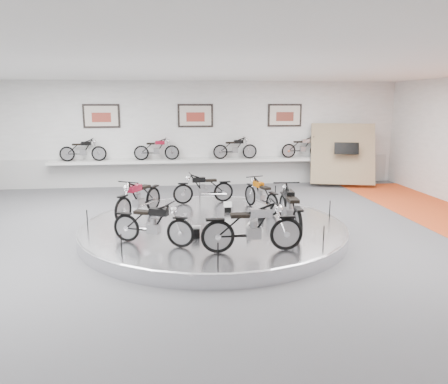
{
  "coord_description": "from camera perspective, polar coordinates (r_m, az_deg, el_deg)",
  "views": [
    {
      "loc": [
        -1.03,
        -9.93,
        3.24
      ],
      "look_at": [
        0.3,
        0.6,
        1.03
      ],
      "focal_mm": 35.0,
      "sensor_mm": 36.0,
      "label": 1
    }
  ],
  "objects": [
    {
      "name": "bike_a",
      "position": [
        11.97,
        4.84,
        -0.29
      ],
      "size": [
        0.98,
        1.62,
        0.9
      ],
      "primitive_type": null,
      "rotation": [
        0.0,
        0.0,
        1.88
      ],
      "color": "#AA5305",
      "rests_on": "display_platform"
    },
    {
      "name": "display_panel",
      "position": [
        17.46,
        15.23,
        4.82
      ],
      "size": [
        2.56,
        1.52,
        2.3
      ],
      "primitive_type": "cube",
      "rotation": [
        -0.35,
        0.0,
        -0.26
      ],
      "color": "#947F5B",
      "rests_on": "floor"
    },
    {
      "name": "shelf_bike_d",
      "position": [
        17.53,
        10.26,
        5.61
      ],
      "size": [
        1.22,
        0.43,
        0.73
      ],
      "primitive_type": null,
      "color": "#B6B6BC",
      "rests_on": "shelf"
    },
    {
      "name": "shelf_bike_c",
      "position": [
        16.92,
        1.46,
        5.58
      ],
      "size": [
        1.22,
        0.43,
        0.73
      ],
      "primitive_type": null,
      "color": "black",
      "rests_on": "shelf"
    },
    {
      "name": "poster_center",
      "position": [
        16.93,
        -3.75,
        9.92
      ],
      "size": [
        1.35,
        0.06,
        0.88
      ],
      "primitive_type": "cube",
      "color": "beige",
      "rests_on": "wall_back"
    },
    {
      "name": "ceiling",
      "position": [
        10.02,
        -1.33,
        16.11
      ],
      "size": [
        16.0,
        16.0,
        0.0
      ],
      "primitive_type": "plane",
      "rotation": [
        3.14,
        0.0,
        0.0
      ],
      "color": "white",
      "rests_on": "wall_back"
    },
    {
      "name": "shelf",
      "position": [
        16.82,
        -3.62,
        4.1
      ],
      "size": [
        11.0,
        0.55,
        0.1
      ],
      "primitive_type": "cube",
      "color": "silver",
      "rests_on": "wall_back"
    },
    {
      "name": "dado_band",
      "position": [
        17.16,
        -3.66,
        2.73
      ],
      "size": [
        15.68,
        0.04,
        1.1
      ],
      "primitive_type": "cube",
      "color": "#BCBCBA",
      "rests_on": "floor"
    },
    {
      "name": "shelf_bike_b",
      "position": [
        16.74,
        -8.79,
        5.38
      ],
      "size": [
        1.22,
        0.43,
        0.73
      ],
      "primitive_type": null,
      "color": "maroon",
      "rests_on": "shelf"
    },
    {
      "name": "display_platform",
      "position": [
        10.74,
        -1.39,
        -4.96
      ],
      "size": [
        6.4,
        6.4,
        0.3
      ],
      "primitive_type": "cylinder",
      "color": "silver",
      "rests_on": "floor"
    },
    {
      "name": "bike_f",
      "position": [
        10.1,
        8.62,
        -2.14
      ],
      "size": [
        0.73,
        1.86,
        1.07
      ],
      "primitive_type": null,
      "rotation": [
        0.0,
        0.0,
        7.81
      ],
      "color": "black",
      "rests_on": "display_platform"
    },
    {
      "name": "poster_right",
      "position": [
        17.5,
        7.94,
        9.9
      ],
      "size": [
        1.35,
        0.06,
        0.88
      ],
      "primitive_type": "cube",
      "color": "beige",
      "rests_on": "wall_back"
    },
    {
      "name": "bike_c",
      "position": [
        11.44,
        -11.08,
        -0.76
      ],
      "size": [
        1.38,
        1.78,
        1.01
      ],
      "primitive_type": null,
      "rotation": [
        0.0,
        0.0,
        4.18
      ],
      "color": "maroon",
      "rests_on": "display_platform"
    },
    {
      "name": "poster_left",
      "position": [
        17.08,
        -15.72,
        9.53
      ],
      "size": [
        1.35,
        0.06,
        0.88
      ],
      "primitive_type": "cube",
      "color": "beige",
      "rests_on": "wall_back"
    },
    {
      "name": "bike_e",
      "position": [
        8.65,
        3.75,
        -4.58
      ],
      "size": [
        1.74,
        0.61,
        1.02
      ],
      "primitive_type": null,
      "rotation": [
        0.0,
        0.0,
        6.28
      ],
      "color": "#B6B6BC",
      "rests_on": "display_platform"
    },
    {
      "name": "bike_d",
      "position": [
        9.19,
        -9.3,
        -4.06
      ],
      "size": [
        1.65,
        1.16,
        0.92
      ],
      "primitive_type": null,
      "rotation": [
        0.0,
        0.0,
        5.85
      ],
      "color": "black",
      "rests_on": "display_platform"
    },
    {
      "name": "wall_front",
      "position": [
        3.35,
        11.4,
        -10.27
      ],
      "size": [
        16.0,
        0.0,
        16.0
      ],
      "primitive_type": "plane",
      "rotation": [
        -1.57,
        0.0,
        0.0
      ],
      "color": "white",
      "rests_on": "floor"
    },
    {
      "name": "bike_b",
      "position": [
        12.8,
        -2.7,
        0.53
      ],
      "size": [
        1.58,
        0.72,
        0.9
      ],
      "primitive_type": null,
      "rotation": [
        0.0,
        0.0,
        3.27
      ],
      "color": "black",
      "rests_on": "display_platform"
    },
    {
      "name": "floor",
      "position": [
        10.5,
        -1.22,
        -6.21
      ],
      "size": [
        16.0,
        16.0,
        0.0
      ],
      "primitive_type": "plane",
      "color": "#4D4D4F",
      "rests_on": "ground"
    },
    {
      "name": "platform_rim",
      "position": [
        10.71,
        -1.4,
        -4.34
      ],
      "size": [
        6.4,
        6.4,
        0.1
      ],
      "primitive_type": "torus",
      "color": "#B2B2BA",
      "rests_on": "display_platform"
    },
    {
      "name": "shelf_bike_a",
      "position": [
        17.03,
        -17.94,
        5.05
      ],
      "size": [
        1.22,
        0.43,
        0.73
      ],
      "primitive_type": null,
      "color": "black",
      "rests_on": "shelf"
    },
    {
      "name": "wall_back",
      "position": [
        17.01,
        -3.73,
        7.57
      ],
      "size": [
        16.0,
        0.0,
        16.0
      ],
      "primitive_type": "plane",
      "rotation": [
        1.57,
        0.0,
        0.0
      ],
      "color": "white",
      "rests_on": "floor"
    }
  ]
}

